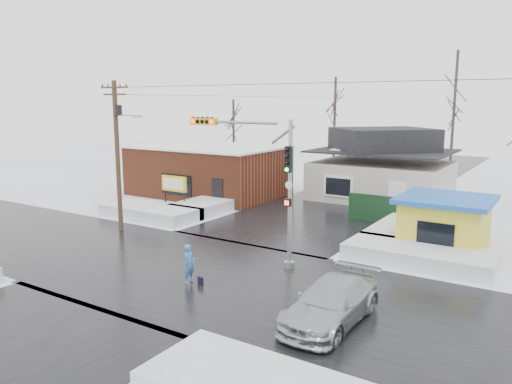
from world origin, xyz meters
The scene contains 20 objects.
ground centered at (0.00, 0.00, 0.00)m, with size 120.00×120.00×0.00m, color white.
road_ns centered at (0.00, 0.00, 0.01)m, with size 10.00×120.00×0.02m, color black.
road_ew centered at (0.00, 0.00, 0.01)m, with size 120.00×10.00×0.02m, color black.
snowbank_nw centered at (-9.00, 7.00, 0.40)m, with size 7.00×3.00×0.80m, color white.
snowbank_ne centered at (9.00, 7.00, 0.40)m, with size 7.00×3.00×0.80m, color white.
snowbank_nside_w centered at (-7.00, 12.00, 0.40)m, with size 3.00×8.00×0.80m, color white.
snowbank_nside_e centered at (7.00, 12.00, 0.40)m, with size 3.00×8.00×0.80m, color white.
traffic_signal centered at (2.43, 2.97, 4.54)m, with size 6.05×0.68×7.00m.
utility_pole centered at (-7.93, 3.50, 5.11)m, with size 3.15×0.44×9.00m.
brick_building centered at (-11.00, 15.99, 2.08)m, with size 12.20×8.20×4.12m.
marquee_sign centered at (-9.00, 9.49, 1.92)m, with size 2.20×0.21×2.55m.
house centered at (2.00, 22.00, 2.62)m, with size 10.40×8.40×5.76m.
kiosk centered at (9.50, 9.99, 1.46)m, with size 4.60×4.60×2.88m.
fence centered at (6.50, 14.00, 0.90)m, with size 8.00×0.12×1.80m, color black.
tree_far_left centered at (-4.00, 26.00, 7.95)m, with size 3.00×3.00×10.00m.
tree_far_mid centered at (6.00, 28.00, 9.54)m, with size 3.00×3.00×12.00m.
tree_far_west centered at (-14.00, 24.00, 6.36)m, with size 3.00×3.00×8.00m.
pedestrian centered at (1.37, -1.16, 0.87)m, with size 0.63×0.41×1.73m, color teal.
car centered at (8.16, -1.45, 0.76)m, with size 2.13×5.23×1.52m, color #A6AAAD.
shopping_bag centered at (1.90, -1.07, 0.17)m, with size 0.28×0.12×0.35m, color black.
Camera 1 is at (14.92, -16.96, 7.80)m, focal length 35.00 mm.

